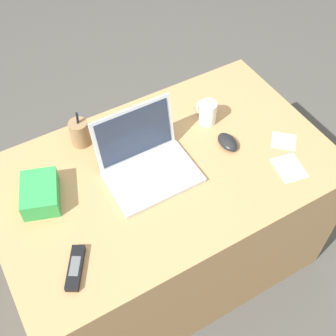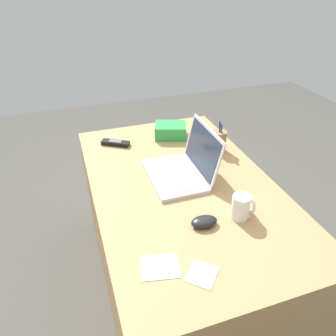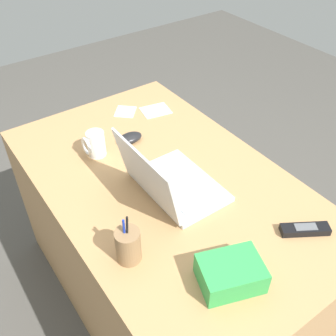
# 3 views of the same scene
# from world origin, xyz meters

# --- Properties ---
(ground_plane) EXTENTS (6.00, 6.00, 0.00)m
(ground_plane) POSITION_xyz_m (0.00, 0.00, 0.00)
(ground_plane) COLOR #4C4944
(desk) EXTENTS (1.35, 0.82, 0.74)m
(desk) POSITION_xyz_m (0.00, 0.00, 0.37)
(desk) COLOR tan
(desk) RESTS_ON ground
(laptop) EXTENTS (0.34, 0.29, 0.24)m
(laptop) POSITION_xyz_m (-0.06, 0.02, 0.79)
(laptop) COLOR silver
(laptop) RESTS_ON desk
(computer_mouse) EXTENTS (0.07, 0.11, 0.04)m
(computer_mouse) POSITION_xyz_m (0.29, -0.02, 0.76)
(computer_mouse) COLOR black
(computer_mouse) RESTS_ON desk
(coffee_mug_white) EXTENTS (0.07, 0.08, 0.10)m
(coffee_mug_white) POSITION_xyz_m (0.29, 0.14, 0.79)
(coffee_mug_white) COLOR white
(coffee_mug_white) RESTS_ON desk
(cordless_phone) EXTENTS (0.12, 0.16, 0.03)m
(cordless_phone) POSITION_xyz_m (-0.46, -0.23, 0.75)
(cordless_phone) COLOR black
(cordless_phone) RESTS_ON desk
(pen_holder) EXTENTS (0.08, 0.08, 0.17)m
(pen_holder) POSITION_xyz_m (-0.22, 0.29, 0.80)
(pen_holder) COLOR olive
(pen_holder) RESTS_ON desk
(snack_bag) EXTENTS (0.18, 0.21, 0.08)m
(snack_bag) POSITION_xyz_m (-0.46, 0.10, 0.78)
(snack_bag) COLOR green
(snack_bag) RESTS_ON desk
(paper_note_near_laptop) EXTENTS (0.13, 0.15, 0.00)m
(paper_note_near_laptop) POSITION_xyz_m (0.43, -0.24, 0.74)
(paper_note_near_laptop) COLOR white
(paper_note_near_laptop) RESTS_ON desk
(paper_note_left) EXTENTS (0.13, 0.13, 0.00)m
(paper_note_left) POSITION_xyz_m (0.50, -0.12, 0.74)
(paper_note_left) COLOR white
(paper_note_left) RESTS_ON desk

